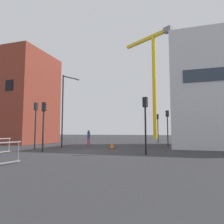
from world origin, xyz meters
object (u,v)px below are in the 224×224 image
object	(u,v)px
traffic_light_verge	(145,116)
traffic_cone_striped	(112,146)
construction_crane	(154,71)
traffic_light_crosswalk	(158,124)
streetlamp_tall	(65,104)
pedestrian_waiting	(89,136)
traffic_light_far	(36,118)
traffic_light_near	(167,122)
traffic_light_corner	(44,118)

from	to	relation	value
traffic_light_verge	traffic_cone_striped	size ratio (longest dim) A/B	6.81
construction_crane	traffic_light_crosswalk	xyz separation A→B (m)	(2.26, -17.76, -12.70)
streetlamp_tall	pedestrian_waiting	distance (m)	5.53
traffic_light_far	traffic_light_crosswalk	bearing A→B (deg)	53.46
traffic_light_far	traffic_light_near	world-z (taller)	traffic_light_far
streetlamp_tall	traffic_light_near	xyz separation A→B (m)	(9.96, 5.10, -1.77)
traffic_light_corner	traffic_light_verge	bearing A→B (deg)	3.14
pedestrian_waiting	streetlamp_tall	bearing A→B (deg)	-100.44
traffic_light_far	traffic_light_corner	size ratio (longest dim) A/B	1.10
construction_crane	traffic_light_near	distance (m)	26.77
traffic_light_near	traffic_light_verge	xyz separation A→B (m)	(-1.05, -9.65, 0.01)
traffic_light_far	traffic_light_verge	world-z (taller)	traffic_light_far
streetlamp_tall	traffic_light_far	bearing A→B (deg)	-117.63
traffic_light_near	pedestrian_waiting	world-z (taller)	traffic_light_near
traffic_cone_striped	construction_crane	bearing A→B (deg)	88.00
streetlamp_tall	traffic_light_far	world-z (taller)	streetlamp_tall
streetlamp_tall	traffic_light_crosswalk	distance (m)	13.65
construction_crane	traffic_light_verge	xyz separation A→B (m)	(2.72, -32.89, -12.72)
traffic_light_crosswalk	construction_crane	bearing A→B (deg)	97.24
traffic_light_corner	traffic_cone_striped	world-z (taller)	traffic_light_corner
construction_crane	traffic_cone_striped	size ratio (longest dim) A/B	41.87
traffic_light_crosswalk	traffic_light_verge	distance (m)	15.14
construction_crane	streetlamp_tall	bearing A→B (deg)	-102.31
traffic_light_far	traffic_light_verge	size ratio (longest dim) A/B	1.07
streetlamp_tall	traffic_light_far	xyz separation A→B (m)	(-1.42, -2.72, -1.58)
traffic_light_far	traffic_cone_striped	distance (m)	7.48
streetlamp_tall	traffic_light_near	world-z (taller)	streetlamp_tall
traffic_light_near	traffic_light_crosswalk	bearing A→B (deg)	105.49
construction_crane	traffic_light_near	world-z (taller)	construction_crane
traffic_light_near	traffic_light_corner	world-z (taller)	traffic_light_near
construction_crane	streetlamp_tall	world-z (taller)	construction_crane
traffic_light_verge	traffic_cone_striped	distance (m)	6.12
traffic_light_verge	traffic_light_corner	xyz separation A→B (m)	(-7.86, -0.43, -0.06)
traffic_light_near	traffic_light_verge	distance (m)	9.70
traffic_light_near	traffic_light_far	bearing A→B (deg)	-145.51
traffic_cone_striped	traffic_light_verge	bearing A→B (deg)	-48.68
traffic_light_near	traffic_cone_striped	size ratio (longest dim) A/B	6.77
construction_crane	traffic_light_corner	world-z (taller)	construction_crane
streetlamp_tall	traffic_light_near	bearing A→B (deg)	27.12
traffic_light_verge	pedestrian_waiting	distance (m)	12.11
pedestrian_waiting	traffic_light_verge	bearing A→B (deg)	-47.47
traffic_light_near	streetlamp_tall	bearing A→B (deg)	-152.88
construction_crane	traffic_light_near	size ratio (longest dim) A/B	6.19
streetlamp_tall	traffic_light_crosswalk	size ratio (longest dim) A/B	1.85
streetlamp_tall	traffic_light_verge	size ratio (longest dim) A/B	1.87
traffic_light_crosswalk	traffic_light_corner	distance (m)	17.23
traffic_light_near	traffic_cone_striped	distance (m)	7.60
construction_crane	pedestrian_waiting	bearing A→B (deg)	-102.64
construction_crane	traffic_light_far	xyz separation A→B (m)	(-7.61, -31.07, -12.55)
streetlamp_tall	traffic_light_far	distance (m)	3.45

